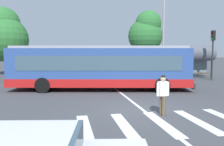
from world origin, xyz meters
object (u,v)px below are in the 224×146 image
parked_car_white (82,70)px  parked_car_blue (154,69)px  city_transit_bus (100,67)px  bus_stop_shelter (196,54)px  traffic_light_far_corner (213,47)px  parked_car_black (108,70)px  pedestrian_crossing_street (163,93)px  parked_car_silver (132,69)px  parked_car_champagne (53,70)px  background_tree_right (146,32)px  twin_arm_street_lamp (164,18)px  parked_car_red (23,71)px  background_tree_left (5,35)px

parked_car_white → parked_car_blue: bearing=-0.4°
city_transit_bus → bus_stop_shelter: (10.63, 5.65, 0.83)m
parked_car_white → parked_car_blue: same height
parked_car_blue → traffic_light_far_corner: bearing=-50.7°
parked_car_black → traffic_light_far_corner: 10.23m
pedestrian_crossing_street → parked_car_silver: size_ratio=0.37×
parked_car_champagne → background_tree_right: bearing=28.6°
parked_car_white → twin_arm_street_lamp: bearing=-27.5°
parked_car_red → parked_car_blue: 13.50m
city_transit_bus → parked_car_red: size_ratio=2.73×
parked_car_silver → background_tree_right: bearing=60.6°
city_transit_bus → traffic_light_far_corner: traffic_light_far_corner is taller
parked_car_white → background_tree_right: size_ratio=0.57×
pedestrian_crossing_street → parked_car_champagne: size_ratio=0.37×
parked_car_black → twin_arm_street_lamp: (4.57, -3.34, 4.93)m
parked_car_silver → background_tree_right: (3.96, 7.02, 4.50)m
traffic_light_far_corner → background_tree_left: size_ratio=0.59×
parked_car_red → bus_stop_shelter: (17.03, -1.92, 1.65)m
city_transit_bus → parked_car_silver: (4.55, 7.75, -0.82)m
parked_car_champagne → twin_arm_street_lamp: bearing=-21.0°
background_tree_right → parked_car_blue: bearing=-101.8°
parked_car_blue → parked_car_red: bearing=-178.1°
pedestrian_crossing_street → background_tree_left: bearing=118.8°
city_transit_bus → parked_car_silver: size_ratio=2.69×
parked_car_white → parked_car_blue: size_ratio=1.02×
traffic_light_far_corner → background_tree_right: size_ratio=0.56×
parked_car_red → parked_car_champagne: bearing=11.9°
parked_car_white → background_tree_right: bearing=35.9°
background_tree_left → parked_car_blue: bearing=-15.7°
parked_car_black → parked_car_silver: (2.61, 0.13, 0.00)m
parked_car_white → twin_arm_street_lamp: (7.27, -3.78, 4.93)m
city_transit_bus → pedestrian_crossing_street: bearing=-76.6°
pedestrian_crossing_street → parked_car_red: bearing=119.0°
city_transit_bus → bus_stop_shelter: bearing=28.0°
parked_car_white → background_tree_left: (-8.32, 4.49, 3.78)m
parked_car_white → parked_car_silver: same height
parked_car_red → parked_car_blue: bearing=1.9°
bus_stop_shelter → twin_arm_street_lamp: bearing=-161.7°
bus_stop_shelter → traffic_light_far_corner: bearing=-82.6°
parked_car_red → parked_car_black: same height
twin_arm_street_lamp → background_tree_right: twin_arm_street_lamp is taller
parked_car_red → parked_car_champagne: same height
parked_car_champagne → parked_car_black: size_ratio=0.99×
parked_car_silver → bus_stop_shelter: size_ratio=1.26×
pedestrian_crossing_street → traffic_light_far_corner: 14.03m
parked_car_white → bus_stop_shelter: 11.77m
background_tree_right → parked_car_black: bearing=-132.6°
city_transit_bus → parked_car_red: 9.94m
twin_arm_street_lamp → parked_car_red: bearing=165.7°
twin_arm_street_lamp → background_tree_left: twin_arm_street_lamp is taller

